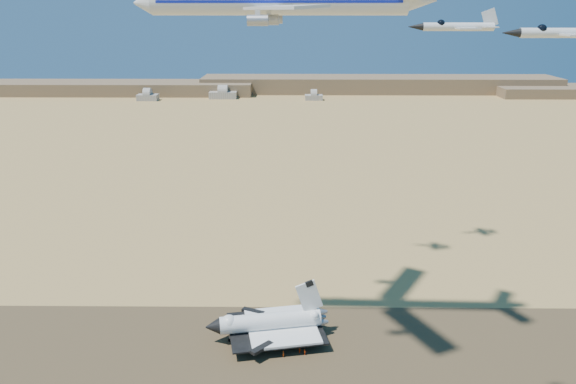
{
  "coord_description": "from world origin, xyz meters",
  "views": [
    {
      "loc": [
        17.95,
        -137.84,
        92.25
      ],
      "look_at": [
        16.52,
        8.0,
        45.14
      ],
      "focal_mm": 35.0,
      "sensor_mm": 36.0,
      "label": 1
    }
  ],
  "objects_px": {
    "carrier_747": "(270,3)",
    "crew_a": "(283,354)",
    "crew_b": "(300,350)",
    "chase_jet_b": "(560,33)",
    "shuttle": "(269,323)",
    "crew_c": "(305,352)",
    "chase_jet_a": "(456,26)"
  },
  "relations": [
    {
      "from": "crew_c",
      "to": "chase_jet_a",
      "type": "height_order",
      "value": "chase_jet_a"
    },
    {
      "from": "crew_a",
      "to": "chase_jet_b",
      "type": "height_order",
      "value": "chase_jet_b"
    },
    {
      "from": "carrier_747",
      "to": "chase_jet_b",
      "type": "xyz_separation_m",
      "value": [
        45.27,
        -59.46,
        -5.0
      ]
    },
    {
      "from": "crew_a",
      "to": "crew_b",
      "type": "distance_m",
      "value": 5.03
    },
    {
      "from": "shuttle",
      "to": "crew_c",
      "type": "height_order",
      "value": "shuttle"
    },
    {
      "from": "shuttle",
      "to": "crew_a",
      "type": "distance_m",
      "value": 11.45
    },
    {
      "from": "shuttle",
      "to": "chase_jet_a",
      "type": "xyz_separation_m",
      "value": [
        35.09,
        -43.6,
        84.93
      ]
    },
    {
      "from": "chase_jet_a",
      "to": "chase_jet_b",
      "type": "distance_m",
      "value": 18.73
    },
    {
      "from": "carrier_747",
      "to": "chase_jet_a",
      "type": "relative_size",
      "value": 4.84
    },
    {
      "from": "carrier_747",
      "to": "chase_jet_a",
      "type": "height_order",
      "value": "carrier_747"
    },
    {
      "from": "shuttle",
      "to": "crew_b",
      "type": "distance_m",
      "value": 12.52
    },
    {
      "from": "crew_c",
      "to": "crew_a",
      "type": "bearing_deg",
      "value": 73.04
    },
    {
      "from": "chase_jet_a",
      "to": "crew_c",
      "type": "bearing_deg",
      "value": 125.58
    },
    {
      "from": "carrier_747",
      "to": "crew_a",
      "type": "distance_m",
      "value": 93.9
    },
    {
      "from": "shuttle",
      "to": "carrier_747",
      "type": "xyz_separation_m",
      "value": [
        1.05,
        0.87,
        89.45
      ]
    },
    {
      "from": "crew_b",
      "to": "chase_jet_b",
      "type": "distance_m",
      "value": 108.53
    },
    {
      "from": "carrier_747",
      "to": "shuttle",
      "type": "bearing_deg",
      "value": -138.54
    },
    {
      "from": "crew_b",
      "to": "crew_c",
      "type": "bearing_deg",
      "value": -155.03
    },
    {
      "from": "carrier_747",
      "to": "crew_a",
      "type": "relative_size",
      "value": 39.23
    },
    {
      "from": "crew_a",
      "to": "chase_jet_a",
      "type": "height_order",
      "value": "chase_jet_a"
    },
    {
      "from": "crew_b",
      "to": "chase_jet_b",
      "type": "xyz_separation_m",
      "value": [
        37.37,
        -50.75,
        88.35
      ]
    },
    {
      "from": "chase_jet_a",
      "to": "crew_b",
      "type": "bearing_deg",
      "value": 126.28
    },
    {
      "from": "carrier_747",
      "to": "chase_jet_b",
      "type": "bearing_deg",
      "value": -50.81
    },
    {
      "from": "crew_c",
      "to": "crew_b",
      "type": "bearing_deg",
      "value": 27.06
    },
    {
      "from": "crew_a",
      "to": "chase_jet_b",
      "type": "xyz_separation_m",
      "value": [
        41.96,
        -48.7,
        88.23
      ]
    },
    {
      "from": "crew_a",
      "to": "chase_jet_b",
      "type": "bearing_deg",
      "value": -133.58
    },
    {
      "from": "crew_a",
      "to": "crew_c",
      "type": "height_order",
      "value": "crew_a"
    },
    {
      "from": "shuttle",
      "to": "chase_jet_b",
      "type": "relative_size",
      "value": 2.28
    },
    {
      "from": "chase_jet_b",
      "to": "carrier_747",
      "type": "bearing_deg",
      "value": 127.5
    },
    {
      "from": "crew_b",
      "to": "crew_c",
      "type": "distance_m",
      "value": 1.66
    },
    {
      "from": "crew_a",
      "to": "crew_b",
      "type": "bearing_deg",
      "value": -60.23
    },
    {
      "from": "crew_c",
      "to": "chase_jet_b",
      "type": "relative_size",
      "value": 0.11
    }
  ]
}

